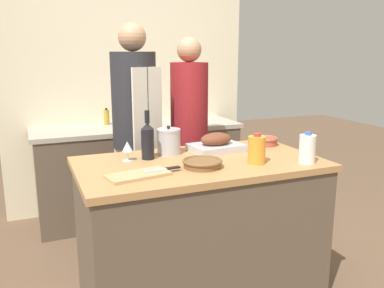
{
  "coord_description": "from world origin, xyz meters",
  "views": [
    {
      "loc": [
        -0.95,
        -2.2,
        1.55
      ],
      "look_at": [
        0.0,
        0.12,
        0.98
      ],
      "focal_mm": 38.0,
      "sensor_mm": 36.0,
      "label": 1
    }
  ],
  "objects_px": {
    "juice_jug": "(257,150)",
    "wine_bottle_green": "(148,140)",
    "roasting_pan": "(216,144)",
    "mixing_bowl": "(265,141)",
    "condiment_bottle_short": "(150,114)",
    "stock_pot": "(169,141)",
    "wicker_basket": "(202,163)",
    "cutting_board": "(138,175)",
    "milk_jug": "(307,149)",
    "wine_glass_left": "(127,147)",
    "person_cook_aproned": "(135,129)",
    "knife_chef": "(163,169)",
    "condiment_bottle_tall": "(107,117)",
    "person_cook_guest": "(189,130)"
  },
  "relations": [
    {
      "from": "wine_glass_left",
      "to": "person_cook_aproned",
      "type": "distance_m",
      "value": 0.63
    },
    {
      "from": "roasting_pan",
      "to": "cutting_board",
      "type": "relative_size",
      "value": 1.03
    },
    {
      "from": "roasting_pan",
      "to": "juice_jug",
      "type": "relative_size",
      "value": 2.01
    },
    {
      "from": "mixing_bowl",
      "to": "wine_glass_left",
      "type": "relative_size",
      "value": 1.46
    },
    {
      "from": "knife_chef",
      "to": "milk_jug",
      "type": "bearing_deg",
      "value": -8.7
    },
    {
      "from": "milk_jug",
      "to": "condiment_bottle_short",
      "type": "bearing_deg",
      "value": 102.36
    },
    {
      "from": "stock_pot",
      "to": "wine_bottle_green",
      "type": "distance_m",
      "value": 0.18
    },
    {
      "from": "stock_pot",
      "to": "cutting_board",
      "type": "bearing_deg",
      "value": -127.55
    },
    {
      "from": "wicker_basket",
      "to": "person_cook_guest",
      "type": "bearing_deg",
      "value": 72.32
    },
    {
      "from": "roasting_pan",
      "to": "stock_pot",
      "type": "relative_size",
      "value": 1.94
    },
    {
      "from": "person_cook_aproned",
      "to": "stock_pot",
      "type": "bearing_deg",
      "value": -103.22
    },
    {
      "from": "wicker_basket",
      "to": "wine_glass_left",
      "type": "height_order",
      "value": "wine_glass_left"
    },
    {
      "from": "condiment_bottle_tall",
      "to": "person_cook_guest",
      "type": "distance_m",
      "value": 0.95
    },
    {
      "from": "knife_chef",
      "to": "condiment_bottle_short",
      "type": "distance_m",
      "value": 1.8
    },
    {
      "from": "condiment_bottle_short",
      "to": "juice_jug",
      "type": "bearing_deg",
      "value": -85.88
    },
    {
      "from": "knife_chef",
      "to": "person_cook_aproned",
      "type": "distance_m",
      "value": 0.93
    },
    {
      "from": "mixing_bowl",
      "to": "condiment_bottle_short",
      "type": "relative_size",
      "value": 0.98
    },
    {
      "from": "wine_bottle_green",
      "to": "condiment_bottle_tall",
      "type": "height_order",
      "value": "wine_bottle_green"
    },
    {
      "from": "juice_jug",
      "to": "wine_bottle_green",
      "type": "xyz_separation_m",
      "value": [
        -0.57,
        0.35,
        0.04
      ]
    },
    {
      "from": "stock_pot",
      "to": "juice_jug",
      "type": "distance_m",
      "value": 0.58
    },
    {
      "from": "condiment_bottle_tall",
      "to": "person_cook_guest",
      "type": "height_order",
      "value": "person_cook_guest"
    },
    {
      "from": "cutting_board",
      "to": "milk_jug",
      "type": "relative_size",
      "value": 1.89
    },
    {
      "from": "mixing_bowl",
      "to": "person_cook_aproned",
      "type": "bearing_deg",
      "value": 145.84
    },
    {
      "from": "condiment_bottle_short",
      "to": "cutting_board",
      "type": "bearing_deg",
      "value": -108.68
    },
    {
      "from": "milk_jug",
      "to": "person_cook_aproned",
      "type": "height_order",
      "value": "person_cook_aproned"
    },
    {
      "from": "wine_glass_left",
      "to": "person_cook_aproned",
      "type": "height_order",
      "value": "person_cook_aproned"
    },
    {
      "from": "wicker_basket",
      "to": "person_cook_aproned",
      "type": "distance_m",
      "value": 0.92
    },
    {
      "from": "juice_jug",
      "to": "wine_glass_left",
      "type": "height_order",
      "value": "juice_jug"
    },
    {
      "from": "condiment_bottle_tall",
      "to": "wicker_basket",
      "type": "bearing_deg",
      "value": -82.9
    },
    {
      "from": "wine_bottle_green",
      "to": "person_cook_guest",
      "type": "xyz_separation_m",
      "value": [
        0.54,
        0.66,
        -0.09
      ]
    },
    {
      "from": "person_cook_aproned",
      "to": "person_cook_guest",
      "type": "bearing_deg",
      "value": -15.52
    },
    {
      "from": "mixing_bowl",
      "to": "person_cook_aproned",
      "type": "relative_size",
      "value": 0.1
    },
    {
      "from": "cutting_board",
      "to": "juice_jug",
      "type": "height_order",
      "value": "juice_jug"
    },
    {
      "from": "person_cook_aproned",
      "to": "knife_chef",
      "type": "bearing_deg",
      "value": -117.52
    },
    {
      "from": "wicker_basket",
      "to": "wine_bottle_green",
      "type": "distance_m",
      "value": 0.39
    },
    {
      "from": "milk_jug",
      "to": "wine_bottle_green",
      "type": "height_order",
      "value": "wine_bottle_green"
    },
    {
      "from": "wine_bottle_green",
      "to": "knife_chef",
      "type": "height_order",
      "value": "wine_bottle_green"
    },
    {
      "from": "knife_chef",
      "to": "mixing_bowl",
      "type": "bearing_deg",
      "value": 22.8
    },
    {
      "from": "wicker_basket",
      "to": "condiment_bottle_tall",
      "type": "bearing_deg",
      "value": 97.1
    },
    {
      "from": "wine_glass_left",
      "to": "mixing_bowl",
      "type": "bearing_deg",
      "value": 2.87
    },
    {
      "from": "cutting_board",
      "to": "milk_jug",
      "type": "height_order",
      "value": "milk_jug"
    },
    {
      "from": "knife_chef",
      "to": "person_cook_guest",
      "type": "xyz_separation_m",
      "value": [
        0.55,
        0.98,
        0.01
      ]
    },
    {
      "from": "wicker_basket",
      "to": "condiment_bottle_tall",
      "type": "height_order",
      "value": "condiment_bottle_tall"
    },
    {
      "from": "wicker_basket",
      "to": "person_cook_aproned",
      "type": "xyz_separation_m",
      "value": [
        -0.16,
        0.9,
        0.05
      ]
    },
    {
      "from": "milk_jug",
      "to": "juice_jug",
      "type": "bearing_deg",
      "value": 159.37
    },
    {
      "from": "knife_chef",
      "to": "cutting_board",
      "type": "bearing_deg",
      "value": -174.18
    },
    {
      "from": "cutting_board",
      "to": "wine_glass_left",
      "type": "xyz_separation_m",
      "value": [
        0.03,
        0.34,
        0.07
      ]
    },
    {
      "from": "knife_chef",
      "to": "condiment_bottle_tall",
      "type": "height_order",
      "value": "condiment_bottle_tall"
    },
    {
      "from": "wicker_basket",
      "to": "wine_bottle_green",
      "type": "xyz_separation_m",
      "value": [
        -0.24,
        0.3,
        0.09
      ]
    },
    {
      "from": "roasting_pan",
      "to": "milk_jug",
      "type": "distance_m",
      "value": 0.61
    }
  ]
}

